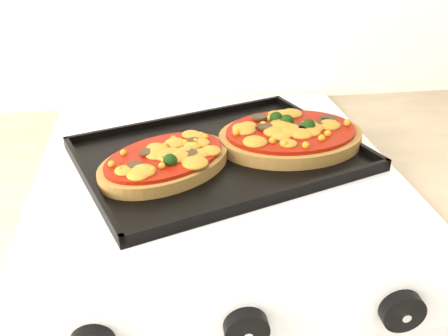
{
  "coord_description": "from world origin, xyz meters",
  "views": [
    {
      "loc": [
        -0.1,
        0.95,
        1.31
      ],
      "look_at": [
        0.01,
        1.65,
        0.92
      ],
      "focal_mm": 40.0,
      "sensor_mm": 36.0,
      "label": 1
    }
  ],
  "objects": [
    {
      "name": "pizza_left",
      "position": [
        -0.09,
        1.66,
        0.94
      ],
      "size": [
        0.28,
        0.26,
        0.03
      ],
      "primitive_type": null,
      "rotation": [
        0.0,
        0.0,
        0.61
      ],
      "color": "olive",
      "rests_on": "baking_tray"
    },
    {
      "name": "control_panel",
      "position": [
        0.0,
        1.39,
        0.85
      ],
      "size": [
        0.6,
        0.02,
        0.09
      ],
      "primitive_type": "cube",
      "color": "white",
      "rests_on": "stove"
    },
    {
      "name": "knob_center",
      "position": [
        -0.01,
        1.37,
        0.85
      ],
      "size": [
        0.05,
        0.02,
        0.05
      ],
      "primitive_type": "cylinder",
      "rotation": [
        1.57,
        0.0,
        0.0
      ],
      "color": "black",
      "rests_on": "control_panel"
    },
    {
      "name": "knob_right",
      "position": [
        0.19,
        1.37,
        0.85
      ],
      "size": [
        0.06,
        0.02,
        0.06
      ],
      "primitive_type": "cylinder",
      "rotation": [
        1.57,
        0.0,
        0.0
      ],
      "color": "black",
      "rests_on": "control_panel"
    },
    {
      "name": "pizza_right",
      "position": [
        0.14,
        1.72,
        0.94
      ],
      "size": [
        0.28,
        0.22,
        0.04
      ],
      "primitive_type": null,
      "rotation": [
        0.0,
        0.0,
        0.11
      ],
      "color": "olive",
      "rests_on": "baking_tray"
    },
    {
      "name": "baking_tray",
      "position": [
        0.01,
        1.7,
        0.92
      ],
      "size": [
        0.54,
        0.47,
        0.02
      ],
      "primitive_type": "cube",
      "rotation": [
        0.0,
        0.0,
        0.33
      ],
      "color": "black",
      "rests_on": "stove"
    }
  ]
}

